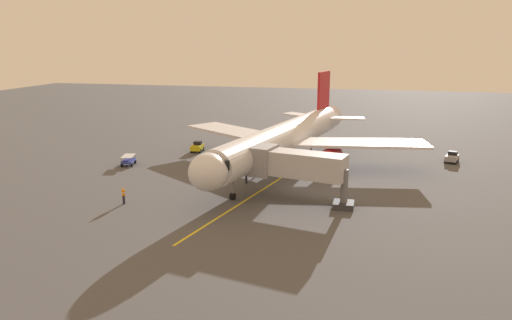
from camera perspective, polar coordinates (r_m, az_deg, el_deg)
ground_plane at (r=61.44m, az=3.56°, el=-1.28°), size 220.00×220.00×0.00m
apron_lead_in_line at (r=56.45m, az=2.14°, el=-2.62°), size 8.93×39.10×0.01m
airplane at (r=61.48m, az=3.37°, el=2.56°), size 33.97×40.00×11.50m
jet_bridge at (r=49.37m, az=4.09°, el=-0.53°), size 11.50×5.09×5.40m
ground_crew_marshaller at (r=50.63m, az=-15.26°, el=-4.02°), size 0.46×0.46×1.71m
ground_crew_wing_walker at (r=55.80m, az=-1.16°, el=-1.87°), size 0.47×0.38×1.71m
tug_near_nose at (r=72.39m, az=-6.88°, el=1.53°), size 1.67×2.38×1.50m
tug_portside at (r=70.53m, az=21.98°, el=0.29°), size 2.17×2.66×1.50m
baggage_cart_starboard_side at (r=66.23m, az=-14.72°, el=-0.02°), size 2.06×2.86×1.27m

